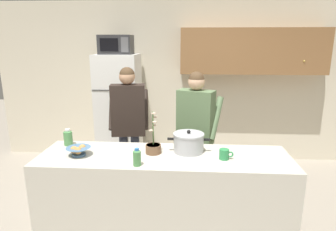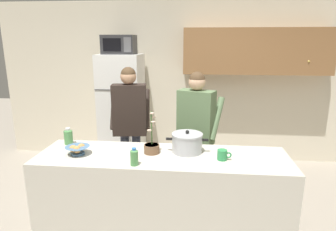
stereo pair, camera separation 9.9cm
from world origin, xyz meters
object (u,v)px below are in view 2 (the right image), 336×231
bottle_mid_counter (134,157)px  potted_orchid (152,147)px  coffee_mug (223,155)px  microwave (119,45)px  cooking_pot (187,143)px  refrigerator (122,111)px  bottle_near_edge (68,136)px  bread_bowl (78,149)px  person_by_sink (196,124)px  person_near_pot (130,116)px

bottle_mid_counter → potted_orchid: 0.32m
coffee_mug → microwave: bearing=127.0°
cooking_pot → refrigerator: bearing=122.1°
bottle_near_edge → bottle_mid_counter: bearing=-30.1°
coffee_mug → bread_bowl: 1.36m
person_by_sink → coffee_mug: (0.24, -0.79, -0.05)m
microwave → cooking_pot: (1.09, -1.72, -0.91)m
microwave → coffee_mug: bearing=-53.0°
microwave → coffee_mug: size_ratio=3.66×
refrigerator → person_by_sink: (1.18, -1.11, 0.13)m
bread_bowl → bottle_mid_counter: bearing=-17.7°
person_near_pot → potted_orchid: (0.42, -0.91, -0.06)m
cooking_pot → bottle_mid_counter: cooking_pot is taller
person_by_sink → bottle_mid_counter: size_ratio=10.32×
cooking_pot → potted_orchid: (-0.34, -0.06, -0.03)m
bottle_near_edge → bread_bowl: bearing=-52.6°
coffee_mug → potted_orchid: bearing=171.2°
refrigerator → person_by_sink: size_ratio=1.09×
person_near_pot → bottle_mid_counter: size_ratio=10.50×
person_near_pot → bottle_near_edge: 0.89m
microwave → person_by_sink: (1.18, -1.09, -0.90)m
microwave → coffee_mug: microwave is taller
bread_bowl → potted_orchid: (0.70, 0.11, 0.02)m
bread_bowl → bottle_mid_counter: 0.62m
person_near_pot → bread_bowl: bearing=-105.2°
microwave → bread_bowl: microwave is taller
bottle_near_edge → coffee_mug: bearing=-9.7°
bread_bowl → potted_orchid: potted_orchid is taller
bottle_near_edge → potted_orchid: size_ratio=0.42×
refrigerator → bottle_mid_counter: refrigerator is taller
person_near_pot → bottle_mid_counter: (0.31, -1.20, -0.04)m
potted_orchid → person_by_sink: bearing=58.4°
refrigerator → bottle_mid_counter: 2.20m
refrigerator → microwave: (0.00, -0.02, 1.03)m
cooking_pot → bottle_near_edge: size_ratio=2.36×
bottle_mid_counter → potted_orchid: size_ratio=0.38×
person_by_sink → potted_orchid: (-0.42, -0.69, -0.04)m
bottle_mid_counter → refrigerator: bearing=107.1°
microwave → bottle_mid_counter: microwave is taller
bottle_mid_counter → potted_orchid: (0.11, 0.30, -0.01)m
cooking_pot → coffee_mug: 0.37m
bottle_mid_counter → person_near_pot: bearing=104.6°
potted_orchid → person_near_pot: bearing=115.0°
person_near_pot → bottle_mid_counter: bearing=-75.4°
refrigerator → bread_bowl: bearing=-88.3°
coffee_mug → bread_bowl: bearing=-179.7°
bottle_near_edge → potted_orchid: potted_orchid is taller
bread_bowl → potted_orchid: bearing=8.9°
bottle_mid_counter → coffee_mug: bearing=14.1°
person_near_pot → bread_bowl: (-0.28, -1.02, -0.07)m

